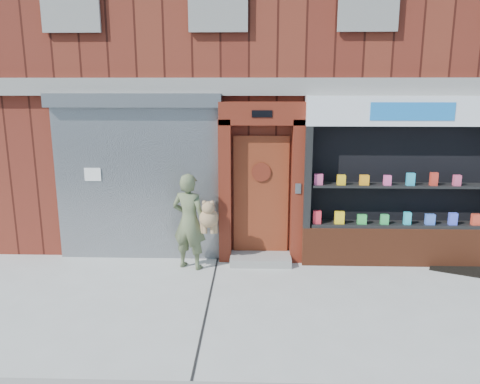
{
  "coord_description": "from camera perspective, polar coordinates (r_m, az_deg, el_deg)",
  "views": [
    {
      "loc": [
        -0.88,
        -6.35,
        3.17
      ],
      "look_at": [
        -1.1,
        1.0,
        1.49
      ],
      "focal_mm": 35.0,
      "sensor_mm": 36.0,
      "label": 1
    }
  ],
  "objects": [
    {
      "name": "woman",
      "position": [
        8.21,
        -5.96,
        -3.52
      ],
      "size": [
        0.88,
        0.59,
        1.71
      ],
      "color": "#586240",
      "rests_on": "ground"
    },
    {
      "name": "pharmacy_bay",
      "position": [
        8.76,
        19.14,
        0.29
      ],
      "size": [
        3.5,
        0.41,
        3.0
      ],
      "color": "maroon",
      "rests_on": "ground"
    },
    {
      "name": "doormat",
      "position": [
        9.25,
        25.07,
        -8.37
      ],
      "size": [
        1.1,
        0.97,
        0.02
      ],
      "primitive_type": "cube",
      "rotation": [
        0.0,
        0.0,
        -0.43
      ],
      "color": "black",
      "rests_on": "ground"
    },
    {
      "name": "ground",
      "position": [
        7.15,
        8.87,
        -13.62
      ],
      "size": [
        80.0,
        80.0,
        0.0
      ],
      "primitive_type": "plane",
      "color": "#9E9E99",
      "rests_on": "ground"
    },
    {
      "name": "building",
      "position": [
        12.4,
        6.07,
        16.62
      ],
      "size": [
        12.0,
        8.16,
        8.0
      ],
      "color": "#5D1F15",
      "rests_on": "ground"
    },
    {
      "name": "red_door_bay",
      "position": [
        8.39,
        2.59,
        1.06
      ],
      "size": [
        1.52,
        0.58,
        2.9
      ],
      "color": "#5F1C10",
      "rests_on": "ground"
    },
    {
      "name": "shutter_bay",
      "position": [
        8.67,
        -12.46,
        2.91
      ],
      "size": [
        3.1,
        0.3,
        3.04
      ],
      "color": "gray",
      "rests_on": "ground"
    }
  ]
}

